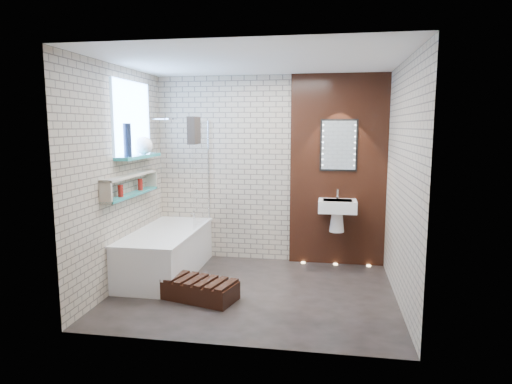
% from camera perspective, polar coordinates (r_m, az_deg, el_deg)
% --- Properties ---
extents(ground, '(3.20, 3.20, 0.00)m').
position_cam_1_polar(ground, '(5.29, -0.27, -12.65)').
color(ground, black).
rests_on(ground, ground).
extents(room_shell, '(3.24, 3.20, 2.60)m').
position_cam_1_polar(room_shell, '(4.98, -0.28, 1.46)').
color(room_shell, tan).
rests_on(room_shell, ground).
extents(walnut_panel, '(1.30, 0.06, 2.60)m').
position_cam_1_polar(walnut_panel, '(6.17, 10.46, 2.67)').
color(walnut_panel, black).
rests_on(walnut_panel, ground).
extents(clerestory_window, '(0.18, 1.00, 0.94)m').
position_cam_1_polar(clerestory_window, '(5.74, -15.46, 8.10)').
color(clerestory_window, '#7FADE0').
rests_on(clerestory_window, room_shell).
extents(display_niche, '(0.14, 1.30, 0.26)m').
position_cam_1_polar(display_niche, '(5.59, -15.67, 0.88)').
color(display_niche, teal).
rests_on(display_niche, room_shell).
extents(bathtub, '(0.79, 1.74, 0.70)m').
position_cam_1_polar(bathtub, '(5.93, -11.39, -7.54)').
color(bathtub, white).
rests_on(bathtub, ground).
extents(bath_screen, '(0.01, 0.78, 1.40)m').
position_cam_1_polar(bath_screen, '(6.04, -7.03, 2.43)').
color(bath_screen, white).
rests_on(bath_screen, bathtub).
extents(towel, '(0.10, 0.26, 0.35)m').
position_cam_1_polar(towel, '(5.73, -7.96, 7.81)').
color(towel, black).
rests_on(towel, bath_screen).
extents(shower_head, '(0.18, 0.18, 0.02)m').
position_cam_1_polar(shower_head, '(6.20, -10.86, 9.17)').
color(shower_head, silver).
rests_on(shower_head, room_shell).
extents(washbasin, '(0.50, 0.36, 0.58)m').
position_cam_1_polar(washbasin, '(6.05, 10.37, -2.33)').
color(washbasin, white).
rests_on(washbasin, walnut_panel).
extents(led_mirror, '(0.50, 0.02, 0.70)m').
position_cam_1_polar(led_mirror, '(6.11, 10.56, 5.90)').
color(led_mirror, black).
rests_on(led_mirror, walnut_panel).
extents(walnut_step, '(0.97, 0.62, 0.20)m').
position_cam_1_polar(walnut_step, '(5.12, -7.65, -12.30)').
color(walnut_step, black).
rests_on(walnut_step, ground).
extents(niche_bottles, '(0.06, 0.60, 0.15)m').
position_cam_1_polar(niche_bottles, '(5.54, -15.91, 0.47)').
color(niche_bottles, maroon).
rests_on(niche_bottles, display_niche).
extents(sill_vases, '(0.22, 0.62, 0.39)m').
position_cam_1_polar(sill_vases, '(5.75, -14.61, 5.93)').
color(sill_vases, white).
rests_on(sill_vases, clerestory_window).
extents(floor_uplights, '(0.96, 0.06, 0.01)m').
position_cam_1_polar(floor_uplights, '(6.36, 10.16, -9.08)').
color(floor_uplights, '#FFD899').
rests_on(floor_uplights, ground).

